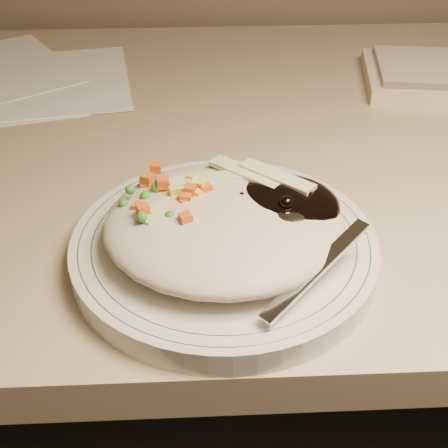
{
  "coord_description": "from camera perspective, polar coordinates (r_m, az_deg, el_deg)",
  "views": [
    {
      "loc": [
        -0.09,
        0.75,
        1.07
      ],
      "look_at": [
        -0.07,
        1.16,
        0.78
      ],
      "focal_mm": 50.0,
      "sensor_mm": 36.0,
      "label": 1
    }
  ],
  "objects": [
    {
      "name": "desk",
      "position": [
        0.83,
        4.06,
        -3.82
      ],
      "size": [
        1.4,
        0.7,
        0.74
      ],
      "color": "tan",
      "rests_on": "ground"
    },
    {
      "name": "plate",
      "position": [
        0.52,
        0.0,
        -2.32
      ],
      "size": [
        0.25,
        0.25,
        0.02
      ],
      "primitive_type": "cylinder",
      "color": "silver",
      "rests_on": "desk"
    },
    {
      "name": "plate_rim",
      "position": [
        0.51,
        -0.0,
        -1.44
      ],
      "size": [
        0.24,
        0.24,
        0.0
      ],
      "color": "#144723",
      "rests_on": "plate"
    },
    {
      "name": "meal",
      "position": [
        0.5,
        0.5,
        0.48
      ],
      "size": [
        0.21,
        0.19,
        0.05
      ],
      "color": "#BEB39A",
      "rests_on": "plate"
    }
  ]
}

